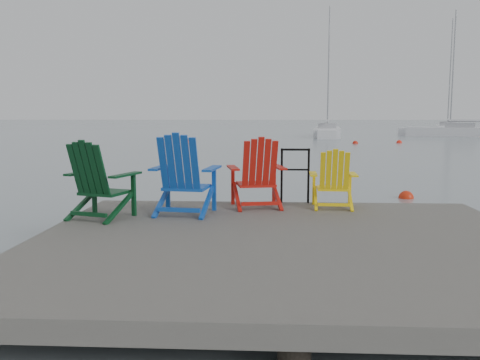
{
  "coord_description": "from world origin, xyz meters",
  "views": [
    {
      "loc": [
        -0.22,
        -5.88,
        1.94
      ],
      "look_at": [
        -0.67,
        2.62,
        0.85
      ],
      "focal_mm": 38.0,
      "sensor_mm": 36.0,
      "label": 1
    }
  ],
  "objects_px": {
    "chair_green": "(98,180)",
    "chair_red": "(257,173)",
    "sailboat_far": "(455,132)",
    "buoy_c": "(399,143)",
    "buoy_a": "(406,198)",
    "buoy_d": "(355,144)",
    "handrail": "(295,170)",
    "chair_blue": "(184,175)",
    "sailboat_mid": "(447,129)",
    "sailboat_near": "(327,133)",
    "chair_yellow": "(333,179)",
    "buoy_b": "(187,143)"
  },
  "relations": [
    {
      "from": "buoy_a",
      "to": "chair_red",
      "type": "bearing_deg",
      "value": -129.67
    },
    {
      "from": "sailboat_near",
      "to": "buoy_b",
      "type": "relative_size",
      "value": 31.88
    },
    {
      "from": "chair_green",
      "to": "sailboat_mid",
      "type": "relative_size",
      "value": 0.09
    },
    {
      "from": "sailboat_near",
      "to": "buoy_c",
      "type": "distance_m",
      "value": 10.69
    },
    {
      "from": "chair_red",
      "to": "chair_yellow",
      "type": "height_order",
      "value": "chair_red"
    },
    {
      "from": "chair_green",
      "to": "chair_red",
      "type": "distance_m",
      "value": 2.4
    },
    {
      "from": "chair_blue",
      "to": "chair_yellow",
      "type": "distance_m",
      "value": 2.33
    },
    {
      "from": "chair_red",
      "to": "buoy_a",
      "type": "distance_m",
      "value": 5.47
    },
    {
      "from": "chair_yellow",
      "to": "sailboat_mid",
      "type": "relative_size",
      "value": 0.07
    },
    {
      "from": "handrail",
      "to": "chair_red",
      "type": "xyz_separation_m",
      "value": [
        -0.61,
        -0.49,
        0.0
      ]
    },
    {
      "from": "chair_yellow",
      "to": "buoy_b",
      "type": "relative_size",
      "value": 2.46
    },
    {
      "from": "sailboat_far",
      "to": "buoy_d",
      "type": "xyz_separation_m",
      "value": [
        -11.28,
        -12.79,
        -0.36
      ]
    },
    {
      "from": "chair_blue",
      "to": "buoy_c",
      "type": "xyz_separation_m",
      "value": [
        10.48,
        28.87,
        -1.09
      ]
    },
    {
      "from": "buoy_d",
      "to": "chair_yellow",
      "type": "bearing_deg",
      "value": -100.44
    },
    {
      "from": "chair_green",
      "to": "chair_blue",
      "type": "bearing_deg",
      "value": 35.22
    },
    {
      "from": "chair_green",
      "to": "buoy_a",
      "type": "xyz_separation_m",
      "value": [
        5.62,
        5.09,
        -1.04
      ]
    },
    {
      "from": "handrail",
      "to": "chair_blue",
      "type": "xyz_separation_m",
      "value": [
        -1.67,
        -1.09,
        0.04
      ]
    },
    {
      "from": "chair_green",
      "to": "buoy_d",
      "type": "xyz_separation_m",
      "value": [
        8.38,
        28.11,
        -1.04
      ]
    },
    {
      "from": "buoy_c",
      "to": "buoy_d",
      "type": "distance_m",
      "value": 3.43
    },
    {
      "from": "chair_yellow",
      "to": "sailboat_near",
      "type": "distance_m",
      "value": 38.48
    },
    {
      "from": "chair_green",
      "to": "sailboat_near",
      "type": "distance_m",
      "value": 39.97
    },
    {
      "from": "handrail",
      "to": "buoy_c",
      "type": "distance_m",
      "value": 29.17
    },
    {
      "from": "chair_blue",
      "to": "sailboat_mid",
      "type": "height_order",
      "value": "sailboat_mid"
    },
    {
      "from": "buoy_b",
      "to": "chair_green",
      "type": "bearing_deg",
      "value": -83.52
    },
    {
      "from": "buoy_a",
      "to": "buoy_c",
      "type": "xyz_separation_m",
      "value": [
        5.99,
        24.14,
        0.0
      ]
    },
    {
      "from": "sailboat_near",
      "to": "buoy_c",
      "type": "xyz_separation_m",
      "value": [
        3.85,
        -9.96,
        -0.36
      ]
    },
    {
      "from": "chair_yellow",
      "to": "buoy_c",
      "type": "relative_size",
      "value": 2.33
    },
    {
      "from": "sailboat_mid",
      "to": "sailboat_far",
      "type": "bearing_deg",
      "value": -86.99
    },
    {
      "from": "chair_blue",
      "to": "sailboat_far",
      "type": "distance_m",
      "value": 44.58
    },
    {
      "from": "buoy_a",
      "to": "buoy_d",
      "type": "relative_size",
      "value": 0.9
    },
    {
      "from": "chair_yellow",
      "to": "sailboat_mid",
      "type": "height_order",
      "value": "sailboat_mid"
    },
    {
      "from": "handrail",
      "to": "chair_green",
      "type": "distance_m",
      "value": 3.16
    },
    {
      "from": "handrail",
      "to": "sailboat_mid",
      "type": "distance_m",
      "value": 52.68
    },
    {
      "from": "buoy_c",
      "to": "buoy_b",
      "type": "bearing_deg",
      "value": -177.97
    },
    {
      "from": "handrail",
      "to": "buoy_d",
      "type": "xyz_separation_m",
      "value": [
        5.57,
        26.66,
        -1.04
      ]
    },
    {
      "from": "sailboat_far",
      "to": "buoy_c",
      "type": "distance_m",
      "value": 14.18
    },
    {
      "from": "chair_green",
      "to": "chair_red",
      "type": "relative_size",
      "value": 1.0
    },
    {
      "from": "sailboat_near",
      "to": "buoy_c",
      "type": "height_order",
      "value": "sailboat_near"
    },
    {
      "from": "chair_red",
      "to": "buoy_a",
      "type": "xyz_separation_m",
      "value": [
        3.43,
        4.13,
        -1.05
      ]
    },
    {
      "from": "chair_yellow",
      "to": "buoy_d",
      "type": "relative_size",
      "value": 2.33
    },
    {
      "from": "chair_yellow",
      "to": "buoy_a",
      "type": "height_order",
      "value": "chair_yellow"
    },
    {
      "from": "chair_red",
      "to": "sailboat_near",
      "type": "xyz_separation_m",
      "value": [
        5.57,
        38.24,
        -0.69
      ]
    },
    {
      "from": "handrail",
      "to": "buoy_c",
      "type": "relative_size",
      "value": 2.31
    },
    {
      "from": "sailboat_far",
      "to": "buoy_a",
      "type": "distance_m",
      "value": 38.47
    },
    {
      "from": "chair_red",
      "to": "chair_yellow",
      "type": "distance_m",
      "value": 1.18
    },
    {
      "from": "sailboat_mid",
      "to": "buoy_a",
      "type": "relative_size",
      "value": 35.77
    },
    {
      "from": "handrail",
      "to": "buoy_a",
      "type": "relative_size",
      "value": 2.56
    },
    {
      "from": "chair_blue",
      "to": "sailboat_near",
      "type": "height_order",
      "value": "sailboat_near"
    },
    {
      "from": "chair_green",
      "to": "sailboat_near",
      "type": "bearing_deg",
      "value": 96.34
    },
    {
      "from": "chair_green",
      "to": "sailboat_mid",
      "type": "height_order",
      "value": "sailboat_mid"
    }
  ]
}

